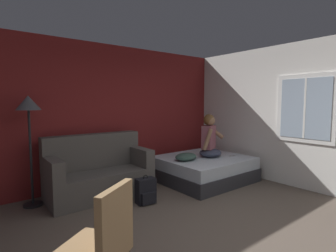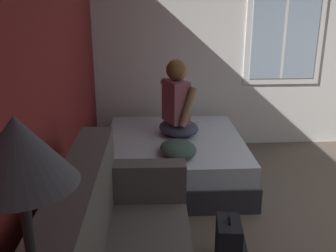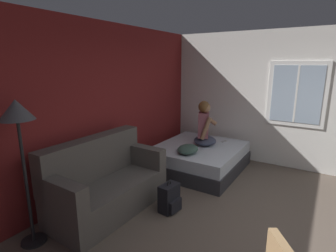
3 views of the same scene
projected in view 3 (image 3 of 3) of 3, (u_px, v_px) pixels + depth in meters
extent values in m
plane|color=brown|center=(291.00, 249.00, 2.99)|extent=(40.00, 40.00, 0.00)
cube|color=maroon|center=(98.00, 108.00, 4.23)|extent=(10.19, 0.16, 2.70)
cube|color=silver|center=(320.00, 102.00, 4.87)|extent=(0.16, 7.25, 2.70)
cube|color=white|center=(296.00, 94.00, 4.97)|extent=(0.02, 1.04, 1.24)
cube|color=#9EB2C6|center=(296.00, 94.00, 4.96)|extent=(0.01, 0.88, 1.08)
cube|color=white|center=(296.00, 94.00, 4.96)|extent=(0.01, 0.04, 1.08)
cube|color=#2D2D33|center=(199.00, 162.00, 5.23)|extent=(1.74, 1.57, 0.26)
cube|color=silver|center=(199.00, 151.00, 5.17)|extent=(1.69, 1.53, 0.22)
cube|color=#514C47|center=(110.00, 196.00, 3.73)|extent=(1.71, 0.83, 0.44)
cube|color=#514C47|center=(93.00, 158.00, 3.76)|extent=(1.70, 0.27, 0.60)
cube|color=#514C47|center=(60.00, 193.00, 3.02)|extent=(0.19, 0.80, 0.32)
cube|color=#514C47|center=(143.00, 155.00, 4.26)|extent=(0.19, 0.80, 0.32)
ellipsoid|color=#383D51|center=(205.00, 141.00, 5.22)|extent=(0.65, 0.61, 0.16)
cube|color=#8C4C56|center=(203.00, 125.00, 5.15)|extent=(0.38, 0.31, 0.48)
cylinder|color=#936B4C|center=(206.00, 128.00, 4.95)|extent=(0.16, 0.23, 0.44)
cylinder|color=#936B4C|center=(208.00, 118.00, 5.28)|extent=(0.22, 0.38, 0.29)
sphere|color=#936B4C|center=(205.00, 108.00, 5.06)|extent=(0.21, 0.21, 0.21)
ellipsoid|color=brown|center=(204.00, 107.00, 5.06)|extent=(0.29, 0.29, 0.23)
cube|color=black|center=(169.00, 198.00, 3.72)|extent=(0.32, 0.21, 0.40)
cube|color=black|center=(175.00, 206.00, 3.67)|extent=(0.24, 0.07, 0.18)
torus|color=black|center=(169.00, 184.00, 3.67)|extent=(0.09, 0.02, 0.09)
ellipsoid|color=#385147|center=(188.00, 149.00, 4.73)|extent=(0.53, 0.44, 0.14)
cube|color=#B7B7BC|center=(224.00, 141.00, 5.42)|extent=(0.16, 0.11, 0.01)
cylinder|color=black|center=(34.00, 241.00, 3.10)|extent=(0.28, 0.28, 0.03)
cylinder|color=black|center=(26.00, 183.00, 2.93)|extent=(0.04, 0.04, 1.45)
cone|color=#4C4C51|center=(16.00, 110.00, 2.73)|extent=(0.36, 0.36, 0.22)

